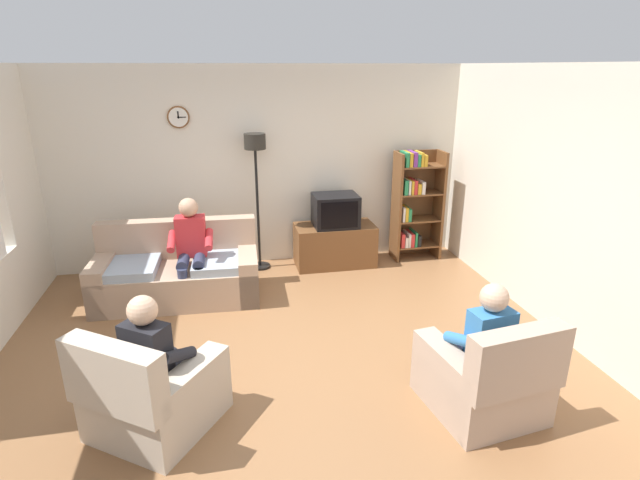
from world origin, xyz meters
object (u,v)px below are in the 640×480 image
couch (178,274)px  bookshelf (414,202)px  tv_stand (335,245)px  person_on_couch (191,245)px  tv (335,210)px  armchair_near_bookshelf (484,379)px  person_in_left_armchair (157,353)px  person_in_right_armchair (481,339)px  floor_lamp (256,164)px  armchair_near_window (153,395)px

couch → bookshelf: size_ratio=1.24×
tv_stand → person_on_couch: (-1.90, -0.79, 0.41)m
tv → armchair_near_bookshelf: bearing=-81.9°
tv_stand → person_in_left_armchair: (-2.07, -2.94, 0.31)m
couch → tv: bearing=17.4°
person_in_right_armchair → tv_stand: bearing=98.0°
floor_lamp → person_on_couch: floor_lamp is taller
tv_stand → armchair_near_bookshelf: (0.47, -3.32, -0.00)m
tv_stand → person_in_right_armchair: bearing=-82.0°
bookshelf → floor_lamp: floor_lamp is taller
armchair_near_bookshelf → couch: bearing=134.0°
bookshelf → person_on_couch: bearing=-164.4°
person_in_left_armchair → person_in_right_armchair: 2.54m
couch → person_in_right_armchair: size_ratio=1.73×
couch → person_in_left_armchair: 2.28m
tv → person_in_left_armchair: 3.58m
person_in_left_armchair → person_on_couch: bearing=85.4°
tv_stand → armchair_near_window: 3.68m
armchair_near_bookshelf → tv: bearing=98.1°
tv_stand → bookshelf: bookshelf is taller
tv_stand → armchair_near_window: (-2.12, -3.01, -0.00)m
armchair_near_window → tv_stand: bearing=54.8°
armchair_near_bookshelf → person_in_right_armchair: 0.33m
bookshelf → armchair_near_bookshelf: bookshelf is taller
floor_lamp → tv: bearing=-6.7°
tv → person_in_right_armchair: person_in_right_armchair is taller
tv → person_in_left_armchair: person_in_left_armchair is taller
tv_stand → bookshelf: bearing=3.3°
armchair_near_window → armchair_near_bookshelf: same height
couch → floor_lamp: size_ratio=1.05×
couch → armchair_near_window: same height
tv → armchair_near_bookshelf: size_ratio=0.61×
bookshelf → tv: bearing=-175.5°
person_in_left_armchair → tv: bearing=54.6°
tv_stand → armchair_near_bookshelf: bearing=-82.0°
tv_stand → person_in_left_armchair: person_in_left_armchair is taller
armchair_near_window → person_on_couch: 2.27m
person_in_left_armchair → armchair_near_window: bearing=-125.2°
tv → person_in_left_armchair: (-2.07, -2.91, -0.20)m
person_in_right_armchair → armchair_near_bookshelf: bearing=-82.0°
couch → tv_stand: couch is taller
bookshelf → floor_lamp: (-2.22, 0.03, 0.62)m
bookshelf → couch: bearing=-167.1°
tv_stand → person_in_right_armchair: size_ratio=0.98×
tv → person_in_right_armchair: 3.25m
person_in_left_armchair → person_in_right_armchair: same height
floor_lamp → armchair_near_bookshelf: size_ratio=1.88×
floor_lamp → armchair_near_bookshelf: 3.92m
tv → floor_lamp: bearing=173.3°
couch → armchair_near_bookshelf: bearing=-46.0°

